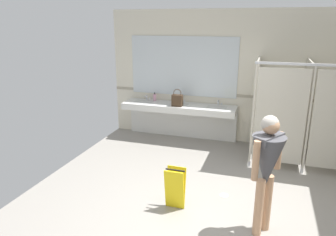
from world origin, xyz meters
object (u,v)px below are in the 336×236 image
(person_standing, at_px, (267,162))
(wet_floor_sign, at_px, (175,188))
(soap_dispenser, at_px, (155,97))
(handbag, at_px, (177,100))

(person_standing, height_order, wet_floor_sign, person_standing)
(soap_dispenser, height_order, wet_floor_sign, soap_dispenser)
(person_standing, distance_m, wet_floor_sign, 1.39)
(handbag, height_order, wet_floor_sign, handbag)
(handbag, distance_m, wet_floor_sign, 2.73)
(soap_dispenser, distance_m, wet_floor_sign, 3.24)
(person_standing, xyz_separation_m, wet_floor_sign, (-1.21, 0.20, -0.66))
(person_standing, height_order, soap_dispenser, person_standing)
(handbag, distance_m, soap_dispenser, 0.72)
(person_standing, relative_size, wet_floor_sign, 2.55)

